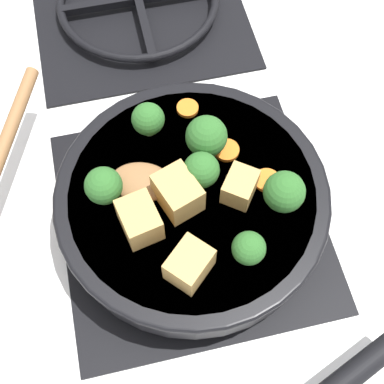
# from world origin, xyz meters

# --- Properties ---
(ground_plane) EXTENTS (2.40, 2.40, 0.00)m
(ground_plane) POSITION_xyz_m (0.00, 0.00, 0.00)
(ground_plane) COLOR white
(front_burner_grate) EXTENTS (0.31, 0.31, 0.03)m
(front_burner_grate) POSITION_xyz_m (0.00, 0.00, 0.01)
(front_burner_grate) COLOR black
(front_burner_grate) RESTS_ON ground_plane
(rear_burner_grate) EXTENTS (0.31, 0.31, 0.03)m
(rear_burner_grate) POSITION_xyz_m (0.00, 0.36, 0.01)
(rear_burner_grate) COLOR black
(rear_burner_grate) RESTS_ON ground_plane
(skillet_pan) EXTENTS (0.33, 0.42, 0.05)m
(skillet_pan) POSITION_xyz_m (0.00, -0.00, 0.05)
(skillet_pan) COLOR black
(skillet_pan) RESTS_ON front_burner_grate
(wooden_spoon) EXTENTS (0.25, 0.24, 0.02)m
(wooden_spoon) POSITION_xyz_m (-0.14, 0.06, 0.08)
(wooden_spoon) COLOR olive
(wooden_spoon) RESTS_ON skillet_pan
(tofu_cube_center_large) EXTENTS (0.05, 0.06, 0.04)m
(tofu_cube_center_large) POSITION_xyz_m (-0.02, -0.01, 0.09)
(tofu_cube_center_large) COLOR tan
(tofu_cube_center_large) RESTS_ON skillet_pan
(tofu_cube_near_handle) EXTENTS (0.05, 0.05, 0.03)m
(tofu_cube_near_handle) POSITION_xyz_m (0.05, -0.01, 0.09)
(tofu_cube_near_handle) COLOR tan
(tofu_cube_near_handle) RESTS_ON skillet_pan
(tofu_cube_east_chunk) EXTENTS (0.05, 0.05, 0.04)m
(tofu_cube_east_chunk) POSITION_xyz_m (-0.06, -0.03, 0.09)
(tofu_cube_east_chunk) COLOR tan
(tofu_cube_east_chunk) RESTS_ON skillet_pan
(tofu_cube_west_chunk) EXTENTS (0.06, 0.06, 0.03)m
(tofu_cube_west_chunk) POSITION_xyz_m (-0.02, -0.09, 0.09)
(tofu_cube_west_chunk) COLOR tan
(tofu_cube_west_chunk) RESTS_ON skillet_pan
(broccoli_floret_near_spoon) EXTENTS (0.03, 0.03, 0.04)m
(broccoli_floret_near_spoon) POSITION_xyz_m (0.04, -0.09, 0.10)
(broccoli_floret_near_spoon) COLOR #709956
(broccoli_floret_near_spoon) RESTS_ON skillet_pan
(broccoli_floret_center_top) EXTENTS (0.04, 0.04, 0.05)m
(broccoli_floret_center_top) POSITION_xyz_m (0.09, -0.04, 0.10)
(broccoli_floret_center_top) COLOR #709956
(broccoli_floret_center_top) RESTS_ON skillet_pan
(broccoli_floret_east_rim) EXTENTS (0.05, 0.05, 0.05)m
(broccoli_floret_east_rim) POSITION_xyz_m (0.03, 0.05, 0.10)
(broccoli_floret_east_rim) COLOR #709956
(broccoli_floret_east_rim) RESTS_ON skillet_pan
(broccoli_floret_west_rim) EXTENTS (0.04, 0.04, 0.05)m
(broccoli_floret_west_rim) POSITION_xyz_m (-0.09, 0.01, 0.10)
(broccoli_floret_west_rim) COLOR #709956
(broccoli_floret_west_rim) RESTS_ON skillet_pan
(broccoli_floret_north_edge) EXTENTS (0.04, 0.04, 0.04)m
(broccoli_floret_north_edge) POSITION_xyz_m (-0.03, 0.09, 0.10)
(broccoli_floret_north_edge) COLOR #709956
(broccoli_floret_north_edge) RESTS_ON skillet_pan
(broccoli_floret_south_cluster) EXTENTS (0.04, 0.04, 0.05)m
(broccoli_floret_south_cluster) POSITION_xyz_m (0.01, 0.01, 0.10)
(broccoli_floret_south_cluster) COLOR #709956
(broccoli_floret_south_cluster) RESTS_ON skillet_pan
(carrot_slice_orange_thin) EXTENTS (0.03, 0.03, 0.01)m
(carrot_slice_orange_thin) POSITION_xyz_m (0.05, 0.04, 0.08)
(carrot_slice_orange_thin) COLOR orange
(carrot_slice_orange_thin) RESTS_ON skillet_pan
(carrot_slice_near_center) EXTENTS (0.03, 0.03, 0.01)m
(carrot_slice_near_center) POSITION_xyz_m (0.02, 0.11, 0.08)
(carrot_slice_near_center) COLOR orange
(carrot_slice_near_center) RESTS_ON skillet_pan
(carrot_slice_edge_slice) EXTENTS (0.03, 0.03, 0.01)m
(carrot_slice_edge_slice) POSITION_xyz_m (0.08, -0.01, 0.08)
(carrot_slice_edge_slice) COLOR orange
(carrot_slice_edge_slice) RESTS_ON skillet_pan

